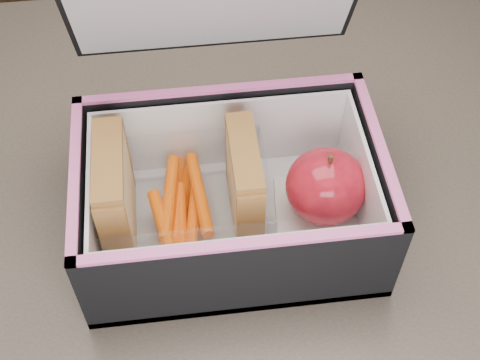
# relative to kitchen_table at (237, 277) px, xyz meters

# --- Properties ---
(kitchen_table) EXTENTS (1.20, 0.80, 0.75)m
(kitchen_table) POSITION_rel_kitchen_table_xyz_m (0.00, 0.00, 0.00)
(kitchen_table) COLOR brown
(kitchen_table) RESTS_ON ground
(lunch_bag) EXTENTS (0.28, 0.25, 0.27)m
(lunch_bag) POSITION_rel_kitchen_table_xyz_m (-0.00, 0.01, 0.15)
(lunch_bag) COLOR black
(lunch_bag) RESTS_ON kitchen_table
(plastic_tub) EXTENTS (0.16, 0.12, 0.07)m
(plastic_tub) POSITION_rel_kitchen_table_xyz_m (-0.05, 0.01, 0.14)
(plastic_tub) COLOR white
(plastic_tub) RESTS_ON lunch_bag
(sandwich_left) EXTENTS (0.03, 0.09, 0.10)m
(sandwich_left) POSITION_rel_kitchen_table_xyz_m (-0.11, 0.01, 0.16)
(sandwich_left) COLOR #D9BF84
(sandwich_left) RESTS_ON plastic_tub
(sandwich_right) EXTENTS (0.02, 0.09, 0.10)m
(sandwich_right) POSITION_rel_kitchen_table_xyz_m (0.01, 0.01, 0.16)
(sandwich_right) COLOR #D9BF84
(sandwich_right) RESTS_ON plastic_tub
(carrot_sticks) EXTENTS (0.06, 0.15, 0.03)m
(carrot_sticks) POSITION_rel_kitchen_table_xyz_m (-0.05, 0.00, 0.12)
(carrot_sticks) COLOR #E64100
(carrot_sticks) RESTS_ON plastic_tub
(paper_napkin) EXTENTS (0.09, 0.09, 0.01)m
(paper_napkin) POSITION_rel_kitchen_table_xyz_m (0.08, 0.00, 0.11)
(paper_napkin) COLOR white
(paper_napkin) RESTS_ON lunch_bag
(red_apple) EXTENTS (0.10, 0.10, 0.08)m
(red_apple) POSITION_rel_kitchen_table_xyz_m (0.09, 0.00, 0.15)
(red_apple) COLOR maroon
(red_apple) RESTS_ON paper_napkin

